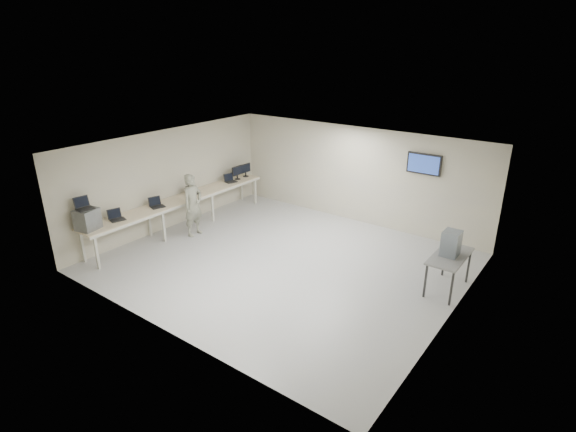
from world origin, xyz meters
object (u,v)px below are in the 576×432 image
Objects in this scene: soldier at (193,205)px; side_table at (450,258)px; workbench at (181,201)px; equipment_box at (87,219)px.

side_table is (6.59, 1.18, -0.12)m from soldier.
workbench is at bearing -171.44° from side_table.
equipment_box is (-0.06, -2.75, 0.32)m from workbench.
workbench is 7.27m from side_table.
equipment_box is 0.36× the size of side_table.
equipment_box is 0.29× the size of soldier.
soldier reaches higher than workbench.
soldier is (0.59, -0.09, 0.04)m from workbench.
equipment_box reaches higher than side_table.
side_table is at bearing 14.48° from equipment_box.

